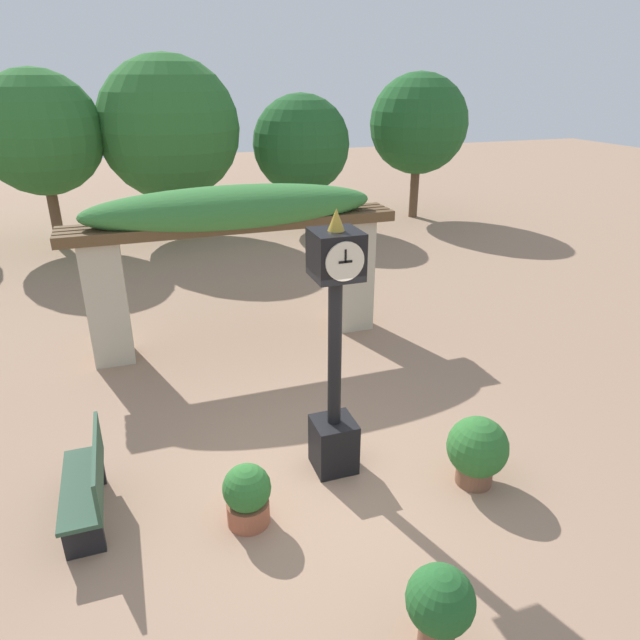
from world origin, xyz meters
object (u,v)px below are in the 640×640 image
Objects in this scene: potted_plant_far_left at (440,605)px; park_bench at (88,484)px; potted_plant_near_left at (477,450)px; potted_plant_near_right at (247,495)px; pedestal_clock at (335,359)px.

park_bench reaches higher than potted_plant_far_left.
potted_plant_near_left is 2.24m from potted_plant_far_left.
potted_plant_near_right is 0.52× the size of park_bench.
pedestal_clock is at bearing 88.95° from park_bench.
potted_plant_near_left is 1.04× the size of potted_plant_far_left.
potted_plant_near_right is 2.24m from potted_plant_far_left.
potted_plant_near_right is (-1.17, -0.58, -1.11)m from pedestal_clock.
potted_plant_far_left is at bearing -58.96° from potted_plant_near_right.
pedestal_clock is 3.88× the size of potted_plant_far_left.
potted_plant_far_left is 0.60× the size of park_bench.
pedestal_clock is 2.92m from park_bench.
potted_plant_near_right is at bearing 175.14° from potted_plant_near_left.
potted_plant_near_left is (1.45, -0.80, -1.01)m from pedestal_clock.
potted_plant_near_left is at bearing -28.91° from pedestal_clock.
potted_plant_far_left is at bearing 46.84° from park_bench.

